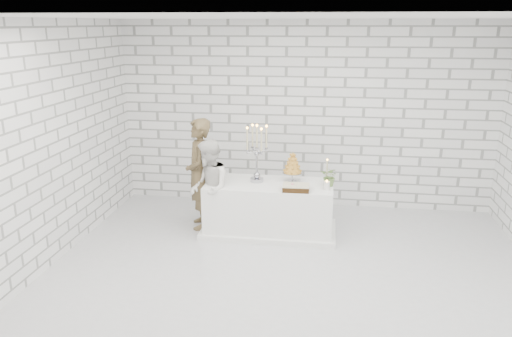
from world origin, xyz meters
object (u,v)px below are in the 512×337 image
Objects in this scene: bride at (209,189)px; candelabra at (257,153)px; croquembouche at (293,167)px; groom at (199,174)px; cake_table at (269,208)px.

candelabra is (0.64, 0.26, 0.47)m from bride.
candelabra is 0.55m from croquembouche.
candelabra reaches higher than croquembouche.
groom reaches higher than candelabra.
cake_table is at bearing -157.80° from croquembouche.
cake_table is 4.09× the size of croquembouche.
cake_table is 0.69m from croquembouche.
groom is at bearing 178.59° from candelabra.
bride is at bearing -163.56° from croquembouche.
groom is 1.17× the size of bride.
bride is (0.21, -0.28, -0.12)m from groom.
bride is at bearing -165.86° from cake_table.
candelabra is at bearing -171.33° from croquembouche.
groom reaches higher than cake_table.
candelabra is at bearing 94.38° from bride.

